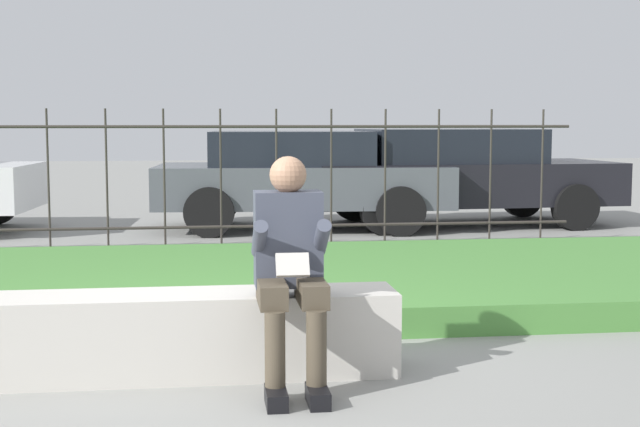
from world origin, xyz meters
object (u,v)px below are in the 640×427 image
object	(u,v)px
stone_bench	(140,341)
car_parked_right	(457,174)
car_parked_center	(300,176)
person_seated_reader	(290,261)

from	to	relation	value
stone_bench	car_parked_right	xyz separation A→B (m)	(3.98, 7.27, 0.52)
stone_bench	car_parked_right	distance (m)	8.31
stone_bench	car_parked_center	xyz separation A→B (m)	(1.70, 7.14, 0.51)
person_seated_reader	car_parked_center	world-z (taller)	car_parked_center
stone_bench	person_seated_reader	xyz separation A→B (m)	(0.85, -0.27, 0.49)
person_seated_reader	car_parked_center	xyz separation A→B (m)	(0.85, 7.40, 0.02)
car_parked_center	car_parked_right	distance (m)	2.29
person_seated_reader	car_parked_right	bearing A→B (deg)	67.41
stone_bench	car_parked_right	world-z (taller)	car_parked_right
person_seated_reader	car_parked_right	xyz separation A→B (m)	(3.14, 7.54, 0.03)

